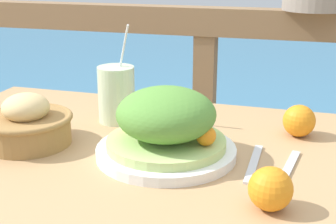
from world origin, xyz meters
TOP-DOWN VIEW (x-y plane):
  - patio_table at (0.00, 0.00)m, footprint 1.10×0.71m
  - railing_fence at (0.00, 0.66)m, footprint 2.80×0.08m
  - sea_backdrop at (0.00, 3.16)m, footprint 12.00×4.00m
  - salad_plate at (0.06, -0.02)m, footprint 0.29×0.29m
  - drink_glass at (-0.11, 0.15)m, footprint 0.09×0.09m
  - bread_basket at (-0.24, -0.04)m, footprint 0.19×0.19m
  - fork at (0.24, -0.02)m, footprint 0.02×0.18m
  - knife at (0.31, -0.02)m, footprint 0.04×0.18m
  - orange_near_basket at (0.28, -0.18)m, footprint 0.07×0.07m
  - orange_near_glass at (0.32, 0.17)m, footprint 0.07×0.07m

SIDE VIEW (x-z plane):
  - sea_backdrop at x=0.00m, z-range 0.00..0.35m
  - patio_table at x=0.00m, z-range 0.26..1.00m
  - railing_fence at x=0.00m, z-range 0.25..1.22m
  - fork at x=0.24m, z-range 0.74..0.75m
  - knife at x=0.31m, z-range 0.74..0.75m
  - orange_near_basket at x=0.28m, z-range 0.74..0.81m
  - orange_near_glass at x=0.32m, z-range 0.74..0.81m
  - bread_basket at x=-0.24m, z-range 0.73..0.84m
  - salad_plate at x=0.06m, z-range 0.73..0.87m
  - drink_glass at x=-0.11m, z-range 0.69..0.93m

